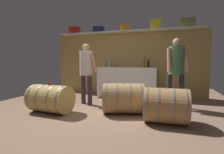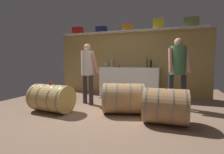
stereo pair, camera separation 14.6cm
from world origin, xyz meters
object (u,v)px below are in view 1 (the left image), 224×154
at_px(toolcase_orange, 125,28).
at_px(work_cabinet, 127,82).
at_px(toolcase_red, 75,30).
at_px(wine_barrel_flank, 166,106).
at_px(winemaker_pouring, 176,65).
at_px(wine_barrel_near, 50,99).
at_px(tasting_cup, 49,84).
at_px(wine_glass, 103,64).
at_px(toolcase_yellow, 156,24).
at_px(wine_bottle_clear, 109,63).
at_px(toolcase_olive, 188,23).
at_px(wine_bottle_amber, 145,63).
at_px(visitor_tasting, 86,68).
at_px(wine_bottle_dark, 148,64).
at_px(red_funnel, 117,66).
at_px(wine_barrel_far, 123,98).
at_px(toolcase_navy, 99,30).

xyz_separation_m(toolcase_orange, work_cabinet, (0.12, -0.19, -1.79)).
height_order(toolcase_red, wine_barrel_flank, toolcase_red).
relative_size(wine_barrel_flank, winemaker_pouring, 0.46).
distance_m(toolcase_orange, wine_barrel_near, 3.39).
xyz_separation_m(toolcase_orange, tasting_cup, (-1.15, -2.52, -1.62)).
bearing_deg(tasting_cup, wine_glass, 78.77).
relative_size(wine_barrel_flank, tasting_cup, 12.86).
distance_m(toolcase_yellow, wine_bottle_clear, 1.96).
relative_size(toolcase_olive, wine_bottle_amber, 1.26).
xyz_separation_m(toolcase_olive, visitor_tasting, (-2.61, -1.60, -1.32)).
relative_size(wine_bottle_dark, wine_barrel_near, 0.28).
height_order(wine_bottle_amber, visitor_tasting, visitor_tasting).
bearing_deg(wine_glass, wine_bottle_dark, 2.64).
bearing_deg(toolcase_red, red_funnel, -8.35).
relative_size(wine_glass, tasting_cup, 2.19).
height_order(toolcase_orange, wine_barrel_far, toolcase_orange).
relative_size(toolcase_navy, wine_bottle_amber, 1.06).
bearing_deg(wine_bottle_amber, work_cabinet, 176.07).
height_order(wine_bottle_amber, winemaker_pouring, winemaker_pouring).
xyz_separation_m(work_cabinet, wine_bottle_amber, (0.57, -0.04, 0.63)).
bearing_deg(wine_bottle_amber, toolcase_red, 174.93).
xyz_separation_m(toolcase_olive, work_cabinet, (-1.82, -0.19, -1.83)).
xyz_separation_m(toolcase_olive, wine_glass, (-2.63, -0.24, -1.26)).
relative_size(toolcase_red, tasting_cup, 6.10).
height_order(toolcase_red, tasting_cup, toolcase_red).
relative_size(toolcase_navy, wine_glass, 2.68).
xyz_separation_m(work_cabinet, visitor_tasting, (-0.79, -1.41, 0.51)).
xyz_separation_m(wine_bottle_dark, wine_glass, (-1.50, -0.07, -0.03)).
distance_m(toolcase_red, tasting_cup, 3.10).
height_order(tasting_cup, visitor_tasting, visitor_tasting).
bearing_deg(wine_barrel_near, toolcase_olive, 44.79).
distance_m(toolcase_navy, winemaker_pouring, 3.07).
bearing_deg(wine_bottle_dark, winemaker_pouring, -54.35).
bearing_deg(wine_barrel_near, tasting_cup, -174.68).
xyz_separation_m(toolcase_red, wine_barrel_far, (2.36, -2.10, -1.95)).
relative_size(toolcase_yellow, winemaker_pouring, 0.18).
height_order(toolcase_yellow, wine_barrel_far, toolcase_yellow).
bearing_deg(toolcase_olive, wine_bottle_amber, -165.37).
bearing_deg(wine_bottle_amber, wine_barrel_flank, -73.42).
distance_m(toolcase_yellow, work_cabinet, 2.05).
distance_m(work_cabinet, winemaker_pouring, 1.89).
height_order(work_cabinet, red_funnel, red_funnel).
bearing_deg(wine_barrel_flank, wine_bottle_dark, 103.00).
distance_m(red_funnel, wine_barrel_near, 2.54).
height_order(toolcase_navy, visitor_tasting, toolcase_navy).
bearing_deg(work_cabinet, toolcase_olive, 6.00).
relative_size(tasting_cup, winemaker_pouring, 0.04).
distance_m(red_funnel, visitor_tasting, 1.42).
relative_size(wine_bottle_amber, wine_barrel_flank, 0.43).
relative_size(wine_glass, winemaker_pouring, 0.08).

